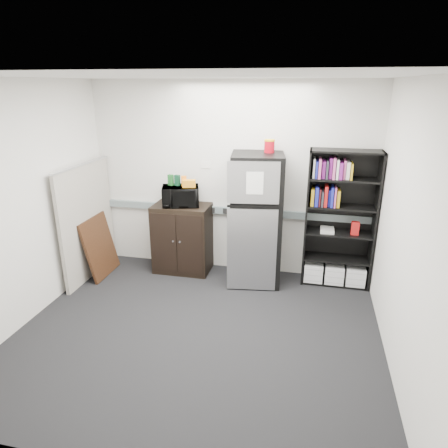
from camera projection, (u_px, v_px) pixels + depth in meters
name	position (u px, v px, depth m)	size (l,w,h in m)	color
floor	(198.00, 332.00, 4.47)	(4.00, 4.00, 0.00)	black
wall_back	(230.00, 180.00, 5.64)	(4.00, 0.02, 2.70)	white
wall_right	(406.00, 234.00, 3.61)	(0.02, 3.50, 2.70)	white
wall_left	(22.00, 206.00, 4.44)	(0.02, 3.50, 2.70)	white
ceiling	(191.00, 76.00, 3.58)	(4.00, 3.50, 0.02)	white
electrical_raceway	(229.00, 211.00, 5.76)	(3.92, 0.05, 0.10)	gray
wall_note	(206.00, 165.00, 5.64)	(0.14, 0.00, 0.10)	white
bookshelf	(340.00, 221.00, 5.30)	(0.90, 0.34, 1.85)	black
cubicle_partition	(87.00, 221.00, 5.59)	(0.06, 1.30, 1.62)	#9F988D
cabinet	(182.00, 238.00, 5.82)	(0.80, 0.53, 1.01)	black
microwave	(181.00, 196.00, 5.59)	(0.51, 0.34, 0.28)	black
snack_box_a	(171.00, 180.00, 5.58)	(0.07, 0.05, 0.15)	#195921
snack_box_b	(177.00, 180.00, 5.57)	(0.07, 0.05, 0.15)	#0C3821
snack_box_c	(184.00, 181.00, 5.55)	(0.07, 0.05, 0.14)	orange
snack_bag	(189.00, 184.00, 5.49)	(0.18, 0.10, 0.10)	orange
refrigerator	(256.00, 220.00, 5.40)	(0.76, 0.79, 1.79)	black
coffee_can	(269.00, 145.00, 5.16)	(0.14, 0.14, 0.19)	#AE0816
framed_poster	(100.00, 246.00, 5.71)	(0.22, 0.68, 0.86)	black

